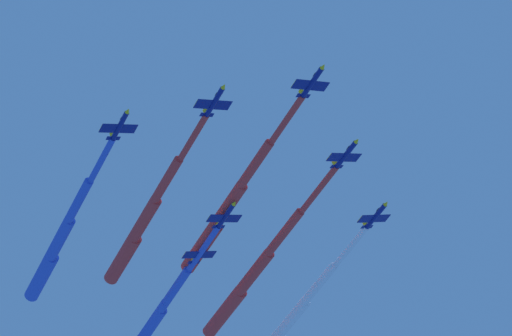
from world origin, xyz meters
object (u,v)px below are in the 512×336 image
object	(u,v)px
jet_starboard_mid	(58,243)
jet_port_outer	(147,333)
jet_lead	(226,210)
jet_port_mid	(289,322)
jet_starboard_inner	(143,224)
jet_port_inner	(251,277)

from	to	relation	value
jet_starboard_mid	jet_port_outer	world-z (taller)	jet_starboard_mid
jet_lead	jet_port_outer	distance (m)	48.86
jet_port_mid	jet_starboard_inner	bearing A→B (deg)	-159.08
jet_starboard_mid	jet_port_mid	bearing A→B (deg)	3.94
jet_starboard_inner	jet_port_outer	distance (m)	38.87
jet_port_inner	jet_port_mid	xyz separation A→B (m)	(16.20, 12.29, -0.14)
jet_port_mid	jet_starboard_mid	size ratio (longest dim) A/B	1.06
jet_lead	jet_starboard_inner	bearing A→B (deg)	140.65
jet_port_outer	jet_starboard_inner	bearing A→B (deg)	-112.09
jet_starboard_inner	jet_port_mid	world-z (taller)	jet_starboard_inner
jet_starboard_inner	jet_port_mid	size ratio (longest dim) A/B	0.95
jet_port_mid	jet_port_inner	bearing A→B (deg)	-142.81
jet_starboard_inner	jet_port_mid	bearing A→B (deg)	20.92
jet_starboard_inner	jet_port_outer	world-z (taller)	jet_starboard_inner
jet_port_inner	jet_starboard_inner	xyz separation A→B (m)	(-30.28, -5.48, 1.88)
jet_starboard_mid	jet_port_outer	xyz separation A→B (m)	(30.77, 22.47, -1.84)
jet_starboard_inner	jet_port_outer	size ratio (longest dim) A/B	0.86
jet_port_inner	jet_port_outer	xyz separation A→B (m)	(-15.71, 30.44, -1.03)
jet_starboard_mid	jet_port_outer	bearing A→B (deg)	36.13
jet_port_mid	jet_starboard_mid	bearing A→B (deg)	-176.06
jet_lead	jet_port_mid	xyz separation A→B (m)	(30.78, 30.64, -1.45)
jet_port_mid	jet_port_outer	size ratio (longest dim) A/B	0.91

